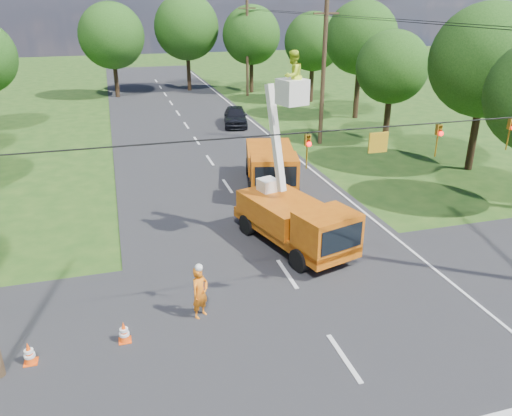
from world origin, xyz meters
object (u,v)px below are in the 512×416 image
object	(u,v)px
traffic_cone_4	(124,332)
tree_right_d	(361,38)
traffic_cone_3	(299,199)
ground_worker	(200,293)
traffic_cone_5	(29,353)
traffic_cone_2	(302,228)
tree_far_b	(186,27)
tree_right_b	(487,61)
tree_far_a	(112,36)
distant_car	(235,116)
tree_right_e	(313,42)
traffic_cone_7	(296,167)
pole_right_far	(247,46)
second_truck	(271,166)
tree_right_c	(392,67)
pole_right_mid	(323,71)
tree_far_c	(251,35)
bucket_truck	(296,209)

from	to	relation	value
traffic_cone_4	tree_right_d	size ratio (longest dim) A/B	0.07
traffic_cone_3	ground_worker	bearing A→B (deg)	-128.91
traffic_cone_5	tree_right_d	size ratio (longest dim) A/B	0.07
ground_worker	traffic_cone_2	size ratio (longest dim) A/B	2.57
ground_worker	tree_far_b	distance (m)	44.64
tree_right_b	tree_far_a	bearing A→B (deg)	122.83
traffic_cone_3	traffic_cone_5	bearing A→B (deg)	-142.36
distant_car	tree_right_e	size ratio (longest dim) A/B	0.53
traffic_cone_7	pole_right_far	distance (m)	26.52
second_truck	ground_worker	bearing A→B (deg)	-104.87
traffic_cone_2	tree_right_c	bearing A→B (deg)	48.53
pole_right_far	tree_far_a	world-z (taller)	pole_right_far
tree_right_c	traffic_cone_2	bearing A→B (deg)	-131.47
pole_right_mid	tree_far_b	distance (m)	25.65
traffic_cone_7	tree_right_e	world-z (taller)	tree_right_e
tree_right_d	tree_far_a	world-z (taller)	tree_right_d
second_truck	tree_far_c	distance (m)	31.01
second_truck	tree_right_b	bearing A→B (deg)	12.44
tree_far_a	tree_right_d	bearing A→B (deg)	-38.94
bucket_truck	tree_far_a	world-z (taller)	tree_far_a
traffic_cone_2	traffic_cone_3	size ratio (longest dim) A/B	1.00
traffic_cone_3	tree_right_b	distance (m)	13.84
traffic_cone_4	traffic_cone_5	xyz separation A→B (m)	(-2.65, -0.27, 0.00)
pole_right_mid	tree_far_b	world-z (taller)	tree_far_b
traffic_cone_2	tree_far_c	bearing A→B (deg)	77.86
tree_right_d	tree_far_a	size ratio (longest dim) A/B	1.02
pole_right_far	tree_far_c	world-z (taller)	pole_right_far
tree_far_a	traffic_cone_7	bearing A→B (deg)	-71.69
traffic_cone_5	traffic_cone_7	world-z (taller)	same
second_truck	tree_far_b	xyz separation A→B (m)	(0.70, 32.78, 5.55)
traffic_cone_4	pole_right_far	distance (m)	42.29
tree_far_c	tree_right_d	bearing A→B (deg)	-70.54
distant_car	traffic_cone_4	bearing A→B (deg)	-98.82
tree_right_c	tree_far_b	size ratio (longest dim) A/B	0.76
tree_far_b	tree_right_e	bearing A→B (deg)	-42.80
traffic_cone_5	tree_right_e	world-z (taller)	tree_right_e
tree_right_d	traffic_cone_4	bearing A→B (deg)	-128.35
second_truck	tree_right_c	world-z (taller)	tree_right_c
traffic_cone_2	tree_far_a	world-z (taller)	tree_far_a
tree_right_b	tree_far_c	size ratio (longest dim) A/B	1.05
tree_far_a	distant_car	bearing A→B (deg)	-60.76
tree_right_b	ground_worker	bearing A→B (deg)	-149.98
second_truck	tree_far_a	xyz separation A→B (m)	(-7.30, 30.78, 4.93)
ground_worker	pole_right_mid	distance (m)	22.72
traffic_cone_4	tree_right_b	xyz separation A→B (m)	(21.09, 11.41, 6.08)
traffic_cone_5	tree_far_a	distance (m)	43.24
traffic_cone_4	traffic_cone_7	world-z (taller)	same
traffic_cone_3	tree_right_b	bearing A→B (deg)	12.66
traffic_cone_7	pole_right_mid	xyz separation A→B (m)	(3.98, 5.79, 4.75)
ground_worker	tree_right_c	xyz separation A→B (m)	(16.82, 17.76, 4.40)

